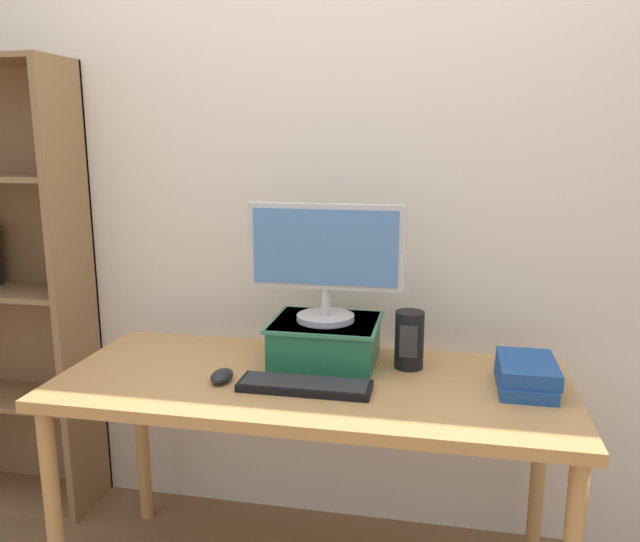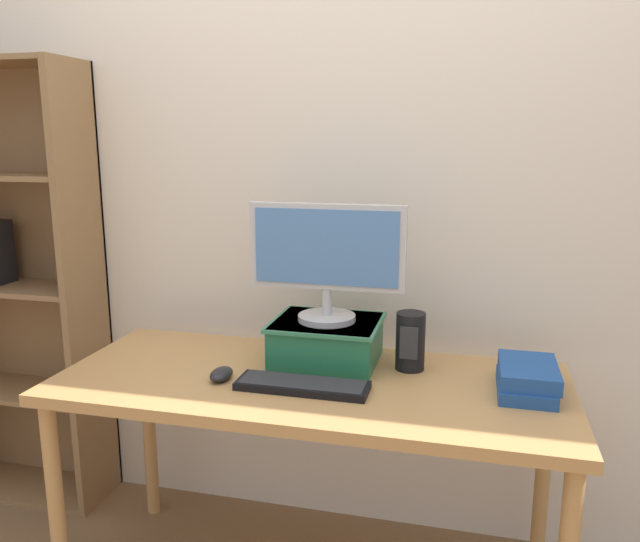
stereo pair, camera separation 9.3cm
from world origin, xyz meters
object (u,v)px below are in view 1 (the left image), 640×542
at_px(desk_speaker, 409,340).
at_px(desk, 311,402).
at_px(book_stack, 526,375).
at_px(computer_monitor, 325,256).
at_px(computer_mouse, 222,376).
at_px(keyboard, 305,386).
at_px(bookshelf_unit, 0,287).
at_px(riser_box, 325,339).

bearing_deg(desk_speaker, desk, -152.27).
bearing_deg(desk_speaker, book_stack, -16.50).
bearing_deg(computer_monitor, computer_mouse, -140.20).
distance_m(keyboard, desk_speaker, 0.39).
bearing_deg(keyboard, bookshelf_unit, 162.29).
relative_size(desk, bookshelf_unit, 0.89).
bearing_deg(book_stack, computer_mouse, -171.95).
relative_size(computer_mouse, book_stack, 0.41).
xyz_separation_m(desk, riser_box, (0.02, 0.15, 0.16)).
relative_size(computer_monitor, keyboard, 1.29).
bearing_deg(bookshelf_unit, computer_monitor, -7.77).
bearing_deg(computer_mouse, computer_monitor, 39.80).
relative_size(bookshelf_unit, keyboard, 4.49).
height_order(riser_box, keyboard, riser_box).
bearing_deg(keyboard, computer_monitor, 86.77).
distance_m(computer_mouse, desk_speaker, 0.61).
relative_size(riser_box, computer_mouse, 3.41).
height_order(riser_box, computer_monitor, computer_monitor).
bearing_deg(keyboard, book_stack, 12.34).
bearing_deg(bookshelf_unit, riser_box, -7.71).
xyz_separation_m(bookshelf_unit, keyboard, (1.35, -0.43, -0.14)).
relative_size(riser_box, computer_monitor, 0.69).
relative_size(computer_mouse, desk_speaker, 0.55).
height_order(riser_box, computer_mouse, riser_box).
height_order(computer_monitor, desk_speaker, computer_monitor).
relative_size(bookshelf_unit, riser_box, 5.03).
bearing_deg(keyboard, riser_box, 86.79).
height_order(computer_mouse, desk_speaker, desk_speaker).
bearing_deg(computer_mouse, desk, 16.90).
xyz_separation_m(riser_box, desk_speaker, (0.28, -0.00, 0.02)).
bearing_deg(computer_monitor, book_stack, -9.38).
height_order(desk, book_stack, book_stack).
bearing_deg(desk, riser_box, 84.35).
xyz_separation_m(riser_box, computer_monitor, (0.00, -0.00, 0.28)).
bearing_deg(bookshelf_unit, book_stack, -8.28).
distance_m(bookshelf_unit, keyboard, 1.42).
bearing_deg(riser_box, book_stack, -9.51).
relative_size(computer_monitor, book_stack, 2.00).
height_order(bookshelf_unit, computer_monitor, bookshelf_unit).
xyz_separation_m(desk, desk_speaker, (0.29, 0.15, 0.17)).
bearing_deg(book_stack, keyboard, -167.66).
relative_size(desk, keyboard, 3.99).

